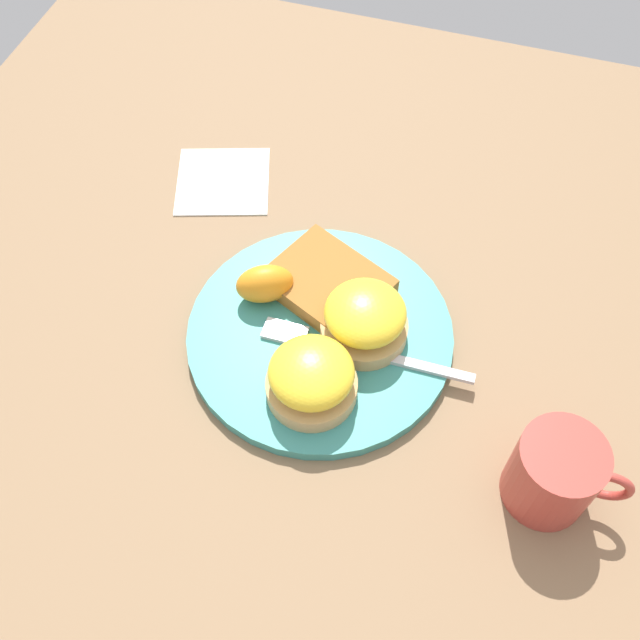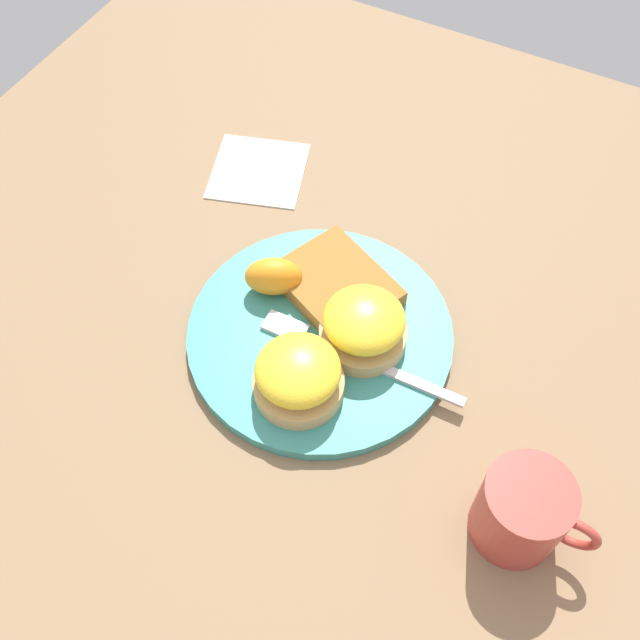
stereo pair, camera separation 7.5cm
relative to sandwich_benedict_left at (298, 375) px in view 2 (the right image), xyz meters
The scene contains 9 objects.
ground_plane 0.08m from the sandwich_benedict_left, 100.73° to the left, with size 1.10×1.10×0.00m, color #846647.
plate 0.08m from the sandwich_benedict_left, 100.73° to the left, with size 0.27×0.27×0.01m, color teal.
sandwich_benedict_left is the anchor object (origin of this frame).
sandwich_benedict_right 0.09m from the sandwich_benedict_left, 69.17° to the left, with size 0.09×0.09×0.06m.
hashbrown_patty 0.13m from the sandwich_benedict_left, 99.94° to the left, with size 0.12×0.09×0.02m, color #9D6328.
orange_wedge 0.12m from the sandwich_benedict_left, 130.46° to the left, with size 0.06×0.04×0.04m, color orange.
fork 0.07m from the sandwich_benedict_left, 66.47° to the left, with size 0.22×0.02×0.00m.
cup 0.23m from the sandwich_benedict_left, ahead, with size 0.11×0.08×0.08m.
napkin 0.32m from the sandwich_benedict_left, 127.56° to the left, with size 0.11×0.11×0.00m, color white.
Camera 2 is at (0.19, -0.37, 0.66)m, focal length 42.00 mm.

